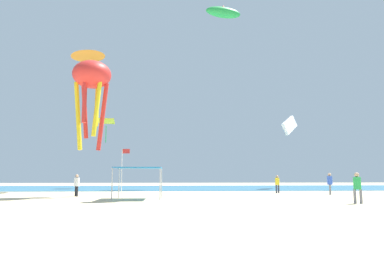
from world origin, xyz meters
name	(u,v)px	position (x,y,z in m)	size (l,w,h in m)	color
ground	(226,206)	(0.00, 0.00, -0.05)	(110.00, 110.00, 0.10)	beige
ocean_strip	(195,188)	(0.00, 25.70, 0.01)	(110.00, 19.00, 0.03)	teal
canopy_tent	(139,169)	(-5.32, 4.77, 2.06)	(3.14, 3.06, 2.16)	#B2B2B7
person_near_tent	(77,183)	(-10.37, 8.13, 0.99)	(0.40, 0.40, 1.69)	black
person_leftmost	(357,185)	(7.68, 0.26, 1.04)	(0.43, 0.42, 1.78)	slate
person_central	(330,182)	(10.31, 9.47, 1.06)	(0.43, 0.46, 1.81)	slate
person_rightmost	(277,183)	(6.54, 11.93, 0.95)	(0.39, 0.39, 1.62)	#33384C
banner_flag	(123,168)	(-6.82, 7.70, 2.20)	(0.61, 0.06, 3.65)	silver
kite_parafoil_white	(290,125)	(11.66, 22.84, 7.82)	(3.40, 4.22, 3.11)	white
kite_octopus_red	(92,79)	(-9.49, 8.05, 9.26)	(3.83, 3.83, 7.19)	red
kite_delta_orange	(88,54)	(-12.28, 17.78, 14.83)	(4.72, 4.69, 2.95)	orange
kite_diamond_yellow	(106,122)	(-11.45, 24.96, 8.33)	(2.22, 2.20, 2.98)	yellow
kite_inflatable_green	(223,12)	(3.81, 25.18, 23.65)	(5.19, 2.60, 1.79)	green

